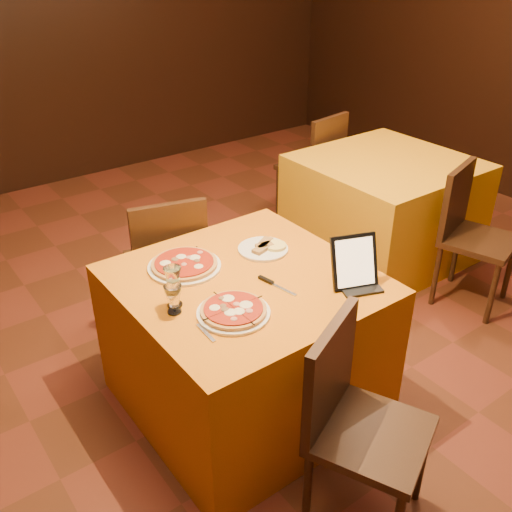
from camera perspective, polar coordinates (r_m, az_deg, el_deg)
floor at (r=3.41m, az=5.50°, el=-9.66°), size 6.00×7.00×0.01m
wall_back at (r=5.77m, az=-19.05°, el=20.68°), size 6.00×0.01×2.80m
main_table at (r=2.86m, az=-1.06°, el=-8.62°), size 1.10×1.10×0.75m
side_table at (r=4.32m, az=12.54°, el=4.64°), size 1.10×1.10×0.75m
chair_main_near at (r=2.35m, az=11.49°, el=-17.11°), size 0.63×0.63×0.91m
chair_main_far at (r=3.40m, az=-9.08°, el=-0.63°), size 0.52×0.52×0.91m
chair_side_near at (r=3.87m, az=21.48°, el=1.47°), size 0.52×0.52×0.91m
chair_side_far at (r=4.82m, az=5.34°, el=8.91°), size 0.52×0.52×0.91m
pizza_near at (r=2.40m, az=-2.27°, el=-5.56°), size 0.31×0.31×0.03m
pizza_far at (r=2.74m, az=-7.17°, el=-0.91°), size 0.35×0.35×0.03m
cutlet_dish at (r=2.87m, az=0.70°, el=0.80°), size 0.25×0.25×0.03m
wine_glass at (r=2.43m, az=-8.25°, el=-3.03°), size 0.08×0.08×0.19m
water_glass at (r=2.40m, az=-8.24°, el=-4.30°), size 0.08×0.08×0.13m
tablet at (r=2.57m, az=9.80°, el=-0.54°), size 0.23×0.17×0.24m
knife at (r=2.57m, az=2.42°, el=-3.19°), size 0.05×0.19×0.01m
fork_near at (r=2.30m, az=-5.05°, el=-7.67°), size 0.02×0.14×0.01m
fork_far at (r=2.85m, az=-5.29°, el=0.27°), size 0.02×0.16×0.01m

